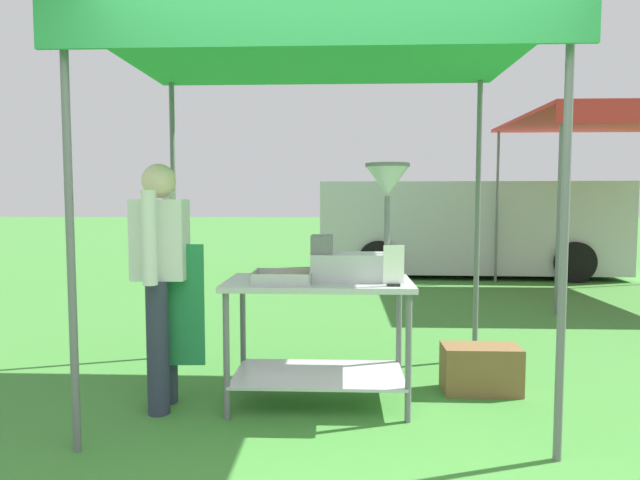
# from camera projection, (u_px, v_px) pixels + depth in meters

# --- Properties ---
(ground_plane) EXTENTS (70.00, 70.00, 0.00)m
(ground_plane) POSITION_uv_depth(u_px,v_px,m) (340.00, 290.00, 8.32)
(ground_plane) COLOR #3D7F33
(stall_canopy) EXTENTS (2.80, 2.01, 2.42)m
(stall_canopy) POSITION_uv_depth(u_px,v_px,m) (319.00, 59.00, 3.63)
(stall_canopy) COLOR slate
(stall_canopy) RESTS_ON ground
(donut_cart) EXTENTS (1.23, 0.67, 0.84)m
(donut_cart) POSITION_uv_depth(u_px,v_px,m) (319.00, 316.00, 3.65)
(donut_cart) COLOR #B7B7BC
(donut_cart) RESTS_ON ground
(donut_tray) EXTENTS (0.39, 0.33, 0.07)m
(donut_tray) POSITION_uv_depth(u_px,v_px,m) (283.00, 278.00, 3.55)
(donut_tray) COLOR #B7B7BC
(donut_tray) RESTS_ON donut_cart
(donut_fryer) EXTENTS (0.65, 0.29, 0.77)m
(donut_fryer) POSITION_uv_depth(u_px,v_px,m) (363.00, 235.00, 3.61)
(donut_fryer) COLOR #B7B7BC
(donut_fryer) RESTS_ON donut_cart
(menu_sign) EXTENTS (0.13, 0.05, 0.25)m
(menu_sign) POSITION_uv_depth(u_px,v_px,m) (394.00, 269.00, 3.38)
(menu_sign) COLOR black
(menu_sign) RESTS_ON donut_cart
(vendor) EXTENTS (0.45, 0.53, 1.61)m
(vendor) POSITION_uv_depth(u_px,v_px,m) (162.00, 273.00, 3.56)
(vendor) COLOR #2D3347
(vendor) RESTS_ON ground
(supply_crate) EXTENTS (0.54, 0.28, 0.34)m
(supply_crate) POSITION_uv_depth(u_px,v_px,m) (481.00, 369.00, 3.91)
(supply_crate) COLOR brown
(supply_crate) RESTS_ON ground
(van_silver) EXTENTS (5.32, 2.22, 1.69)m
(van_silver) POSITION_uv_depth(u_px,v_px,m) (466.00, 227.00, 10.14)
(van_silver) COLOR #BCBCC1
(van_silver) RESTS_ON ground
(neighbour_tent) EXTENTS (2.97, 2.79, 2.54)m
(neighbour_tent) POSITION_uv_depth(u_px,v_px,m) (628.00, 122.00, 7.56)
(neighbour_tent) COLOR slate
(neighbour_tent) RESTS_ON ground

